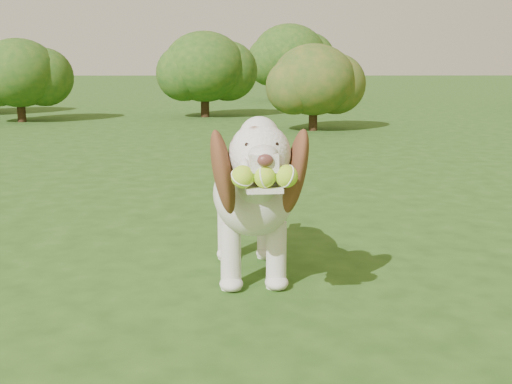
{
  "coord_description": "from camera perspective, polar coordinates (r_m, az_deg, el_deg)",
  "views": [
    {
      "loc": [
        -0.14,
        -3.11,
        1.12
      ],
      "look_at": [
        -0.11,
        -0.21,
        0.52
      ],
      "focal_mm": 45.0,
      "sensor_mm": 36.0,
      "label": 1
    }
  ],
  "objects": [
    {
      "name": "dog",
      "position": [
        3.24,
        -0.42,
        0.14
      ],
      "size": [
        0.5,
        1.36,
        0.88
      ],
      "rotation": [
        0.0,
        0.0,
        0.08
      ],
      "color": "silver",
      "rests_on": "ground"
    },
    {
      "name": "shrub_b",
      "position": [
        12.56,
        -4.61,
        11.04
      ],
      "size": [
        1.58,
        1.58,
        1.64
      ],
      "color": "#382314",
      "rests_on": "ground"
    },
    {
      "name": "ground",
      "position": [
        3.31,
        1.91,
        -8.04
      ],
      "size": [
        80.0,
        80.0,
        0.0
      ],
      "primitive_type": "plane",
      "color": "#214413",
      "rests_on": "ground"
    },
    {
      "name": "shrub_c",
      "position": [
        10.18,
        5.15,
        9.91
      ],
      "size": [
        1.3,
        1.3,
        1.35
      ],
      "color": "#382314",
      "rests_on": "ground"
    },
    {
      "name": "shrub_a",
      "position": [
        12.29,
        -20.36,
        9.89
      ],
      "size": [
        1.42,
        1.42,
        1.48
      ],
      "color": "#382314",
      "rests_on": "ground"
    },
    {
      "name": "shrub_i",
      "position": [
        17.4,
        2.96,
        12.01
      ],
      "size": [
        1.95,
        1.95,
        2.02
      ],
      "color": "#382314",
      "rests_on": "ground"
    }
  ]
}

